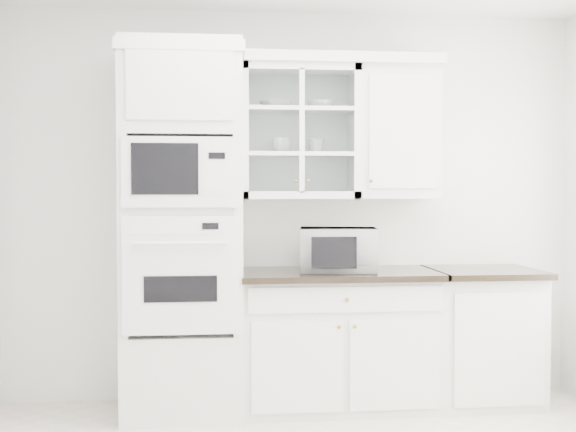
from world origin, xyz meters
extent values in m
cube|color=white|center=(0.00, 1.74, 1.35)|extent=(4.00, 0.02, 2.70)
cube|color=white|center=(-0.75, 1.43, 1.20)|extent=(0.76, 0.65, 2.40)
cube|color=white|center=(-0.75, 1.09, 0.94)|extent=(0.70, 0.03, 0.72)
cube|color=black|center=(-0.75, 1.07, 0.86)|extent=(0.44, 0.01, 0.16)
cube|color=white|center=(-0.75, 1.09, 1.56)|extent=(0.70, 0.03, 0.43)
cube|color=black|center=(-0.84, 1.07, 1.58)|extent=(0.40, 0.01, 0.31)
cube|color=white|center=(0.28, 1.45, 0.44)|extent=(1.30, 0.60, 0.88)
cube|color=#322718|center=(0.28, 1.42, 0.90)|extent=(1.32, 0.67, 0.04)
cube|color=white|center=(1.28, 1.45, 0.44)|extent=(0.70, 0.60, 0.88)
cube|color=#322718|center=(1.28, 1.42, 0.90)|extent=(0.72, 0.67, 0.04)
cube|color=white|center=(0.03, 1.58, 1.85)|extent=(0.80, 0.33, 0.90)
cube|color=white|center=(0.03, 1.58, 1.70)|extent=(0.74, 0.29, 0.02)
cube|color=white|center=(0.03, 1.58, 2.00)|extent=(0.74, 0.29, 0.02)
cube|color=white|center=(0.71, 1.58, 1.85)|extent=(0.55, 0.33, 0.90)
cube|color=white|center=(-0.07, 1.56, 2.33)|extent=(2.14, 0.38, 0.07)
imported|color=white|center=(0.27, 1.40, 1.06)|extent=(0.55, 0.48, 0.29)
imported|color=white|center=(-0.13, 1.57, 2.04)|extent=(0.26, 0.26, 0.05)
imported|color=white|center=(0.18, 1.60, 2.04)|extent=(0.20, 0.20, 0.06)
imported|color=white|center=(-0.09, 1.60, 1.76)|extent=(0.16, 0.16, 0.10)
imported|color=white|center=(0.15, 1.60, 1.76)|extent=(0.12, 0.12, 0.10)
camera|label=1|loc=(-0.55, -3.31, 1.45)|focal=45.00mm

